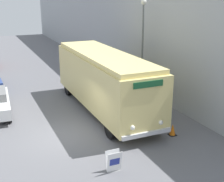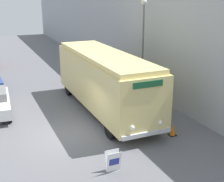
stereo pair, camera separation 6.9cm
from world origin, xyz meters
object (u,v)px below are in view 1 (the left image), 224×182
Objects in this scene: sign_board at (114,162)px; traffic_cone at (173,130)px; streetlamp at (143,36)px; vintage_bus at (104,79)px.

sign_board is 4.41m from traffic_cone.
vintage_bus is at bearing -159.29° from streetlamp.
vintage_bus is 5.23m from traffic_cone.
vintage_bus is 6.99m from sign_board.
vintage_bus is 17.50× the size of traffic_cone.
streetlamp is 10.89× the size of traffic_cone.
streetlamp is (3.20, 1.21, 2.20)m from vintage_bus.
traffic_cone is (4.02, 1.82, -0.13)m from sign_board.
streetlamp reaches higher than traffic_cone.
vintage_bus is 1.61× the size of streetlamp.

